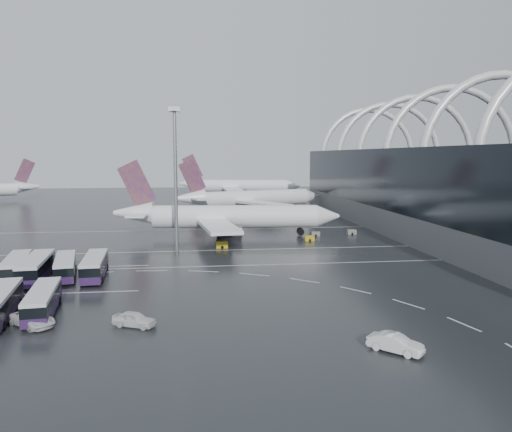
{
  "coord_description": "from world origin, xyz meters",
  "views": [
    {
      "loc": [
        -2.27,
        -83.8,
        18.32
      ],
      "look_at": [
        9.3,
        8.96,
        7.0
      ],
      "focal_mm": 35.0,
      "sensor_mm": 36.0,
      "label": 1
    }
  ],
  "objects": [
    {
      "name": "gse_cart_belly_d",
      "position": [
        34.3,
        28.11,
        0.56
      ],
      "size": [
        2.04,
        1.2,
        1.11
      ],
      "primitive_type": "cube",
      "color": "slate",
      "rests_on": "ground"
    },
    {
      "name": "terminal",
      "position": [
        61.56,
        19.84,
        10.87
      ],
      "size": [
        42.0,
        160.0,
        34.9
      ],
      "color": "#525457",
      "rests_on": "ground"
    },
    {
      "name": "gse_cart_belly_a",
      "position": [
        22.38,
        20.42,
        0.55
      ],
      "size": [
        2.03,
        1.2,
        1.11
      ],
      "primitive_type": "cube",
      "color": "gold",
      "rests_on": "ground"
    },
    {
      "name": "airliner_main",
      "position": [
        4.36,
        29.17,
        4.38
      ],
      "size": [
        51.65,
        45.11,
        17.48
      ],
      "rotation": [
        0.0,
        0.0,
        -0.09
      ],
      "color": "white",
      "rests_on": "ground"
    },
    {
      "name": "bus_row_near_b",
      "position": [
        -25.67,
        -7.9,
        1.86
      ],
      "size": [
        4.35,
        13.97,
        3.38
      ],
      "rotation": [
        0.0,
        0.0,
        1.66
      ],
      "color": "#2B133E",
      "rests_on": "ground"
    },
    {
      "name": "bus_row_near_d",
      "position": [
        -17.4,
        -7.26,
        1.76
      ],
      "size": [
        3.97,
        13.22,
        3.21
      ],
      "rotation": [
        0.0,
        0.0,
        1.65
      ],
      "color": "#2B133E",
      "rests_on": "ground"
    },
    {
      "name": "gse_cart_belly_b",
      "position": [
        25.18,
        26.56,
        0.54
      ],
      "size": [
        2.0,
        1.18,
        1.09
      ],
      "primitive_type": "cube",
      "color": "slate",
      "rests_on": "ground"
    },
    {
      "name": "airliner_gate_c",
      "position": [
        16.84,
        136.76,
        4.78
      ],
      "size": [
        53.56,
        48.73,
        19.13
      ],
      "rotation": [
        0.0,
        0.0,
        -0.18
      ],
      "color": "white",
      "rests_on": "ground"
    },
    {
      "name": "floodlight_mast",
      "position": [
        -5.7,
        11.79,
        17.18
      ],
      "size": [
        2.09,
        2.09,
        27.31
      ],
      "color": "gray",
      "rests_on": "ground"
    },
    {
      "name": "bus_row_near_c",
      "position": [
        -21.83,
        -6.71,
        1.67
      ],
      "size": [
        5.17,
        12.67,
        3.04
      ],
      "rotation": [
        0.0,
        0.0,
        1.77
      ],
      "color": "#2B133E",
      "rests_on": "ground"
    },
    {
      "name": "airliner_gate_b",
      "position": [
        15.38,
        75.54,
        4.42
      ],
      "size": [
        49.73,
        44.15,
        17.66
      ],
      "rotation": [
        0.0,
        0.0,
        0.32
      ],
      "color": "white",
      "rests_on": "ground"
    },
    {
      "name": "lane_marking_near",
      "position": [
        0.0,
        -2.0,
        0.01
      ],
      "size": [
        120.0,
        0.25,
        0.01
      ],
      "primitive_type": "cube",
      "color": "beige",
      "rests_on": "ground"
    },
    {
      "name": "gse_cart_belly_c",
      "position": [
        3.13,
        14.43,
        0.63
      ],
      "size": [
        2.3,
        1.36,
        1.26
      ],
      "primitive_type": "cube",
      "color": "gold",
      "rests_on": "ground"
    },
    {
      "name": "bus_bay_line_north",
      "position": [
        -24.0,
        0.0,
        0.01
      ],
      "size": [
        28.0,
        0.25,
        0.01
      ],
      "primitive_type": "cube",
      "color": "beige",
      "rests_on": "ground"
    },
    {
      "name": "van_curve_c",
      "position": [
        16.26,
        -40.85,
        0.85
      ],
      "size": [
        5.0,
        4.89,
        1.71
      ],
      "primitive_type": "imported",
      "rotation": [
        0.0,
        0.0,
        0.81
      ],
      "color": "silver",
      "rests_on": "ground"
    },
    {
      "name": "van_curve_a",
      "position": [
        -19.82,
        -29.13,
        0.82
      ],
      "size": [
        6.13,
        6.02,
        1.63
      ],
      "primitive_type": "imported",
      "rotation": [
        0.0,
        0.0,
        0.81
      ],
      "color": "silver",
      "rests_on": "ground"
    },
    {
      "name": "van_curve_b",
      "position": [
        -8.87,
        -30.6,
        0.81
      ],
      "size": [
        5.15,
        3.74,
        1.63
      ],
      "primitive_type": "imported",
      "rotation": [
        0.0,
        0.0,
        1.14
      ],
      "color": "silver",
      "rests_on": "ground"
    },
    {
      "name": "bus_row_far_c",
      "position": [
        -19.89,
        -25.04,
        1.63
      ],
      "size": [
        4.2,
        12.32,
        2.97
      ],
      "rotation": [
        0.0,
        0.0,
        1.7
      ],
      "color": "#2B133E",
      "rests_on": "ground"
    },
    {
      "name": "lane_marking_far",
      "position": [
        0.0,
        40.0,
        0.01
      ],
      "size": [
        120.0,
        0.25,
        0.01
      ],
      "primitive_type": "cube",
      "color": "beige",
      "rests_on": "ground"
    },
    {
      "name": "ground",
      "position": [
        0.0,
        0.0,
        0.0
      ],
      "size": [
        420.0,
        420.0,
        0.0
      ],
      "primitive_type": "plane",
      "color": "black",
      "rests_on": "ground"
    },
    {
      "name": "bus_bay_line_south",
      "position": [
        -24.0,
        -16.0,
        0.01
      ],
      "size": [
        28.0,
        0.25,
        0.01
      ],
      "primitive_type": "cube",
      "color": "beige",
      "rests_on": "ground"
    },
    {
      "name": "bus_row_near_a",
      "position": [
        -28.95,
        -6.43,
        1.75
      ],
      "size": [
        5.12,
        13.28,
        3.19
      ],
      "rotation": [
        0.0,
        0.0,
        1.75
      ],
      "color": "#2B133E",
      "rests_on": "ground"
    },
    {
      "name": "lane_marking_mid",
      "position": [
        0.0,
        12.0,
        0.01
      ],
      "size": [
        120.0,
        0.25,
        0.01
      ],
      "primitive_type": "cube",
      "color": "beige",
      "rests_on": "ground"
    }
  ]
}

